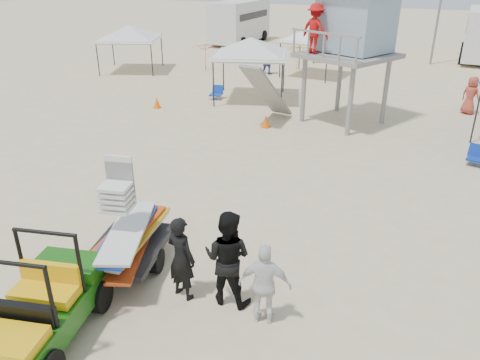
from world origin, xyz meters
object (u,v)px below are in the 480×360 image
at_px(surf_trailer, 125,231).
at_px(lifeguard_tower, 349,27).
at_px(utility_cart, 37,299).
at_px(man_left, 181,258).

bearing_deg(surf_trailer, lifeguard_tower, 82.58).
bearing_deg(surf_trailer, utility_cart, -90.06).
bearing_deg(man_left, lifeguard_tower, -77.61).
xyz_separation_m(utility_cart, surf_trailer, (0.00, 2.33, 0.03)).
xyz_separation_m(surf_trailer, lifeguard_tower, (1.57, 12.08, 2.82)).
bearing_deg(surf_trailer, man_left, -11.18).
xyz_separation_m(utility_cart, lifeguard_tower, (1.58, 14.42, 2.85)).
bearing_deg(lifeguard_tower, surf_trailer, -97.42).
height_order(surf_trailer, lifeguard_tower, lifeguard_tower).
xyz_separation_m(man_left, lifeguard_tower, (0.05, 12.38, 2.86)).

